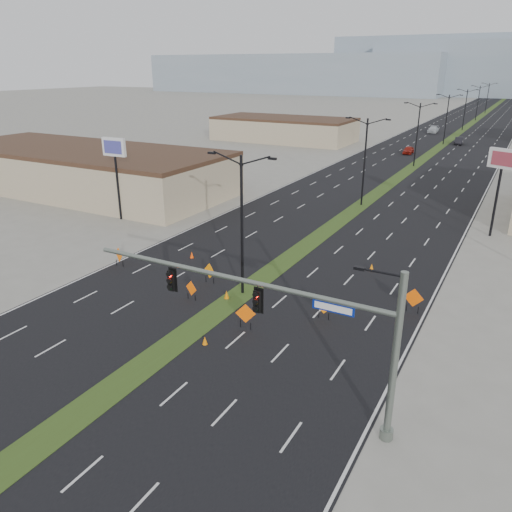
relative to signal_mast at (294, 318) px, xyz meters
The scene contains 30 objects.
ground 10.01m from the signal_mast, 166.85° to the right, with size 600.00×600.00×0.00m, color gray.
road_surface 98.49m from the signal_mast, 94.99° to the left, with size 25.00×400.00×0.02m, color black.
median_strip 98.49m from the signal_mast, 94.99° to the left, with size 2.00×400.00×0.04m, color #37491A.
building_sw_near 51.83m from the signal_mast, 147.26° to the left, with size 40.00×16.00×5.00m, color tan.
building_sw_far 92.41m from the signal_mast, 116.04° to the left, with size 30.00×14.00×4.50m, color tan.
mesa_west 306.35m from the signal_mast, 114.82° to the left, with size 180.00×50.00×22.00m, color #8294A2.
mesa_backdrop 320.53m from the signal_mast, 96.91° to the left, with size 140.00×50.00×32.00m, color #8294A2.
signal_mast is the anchor object (origin of this frame).
streetlight_0 13.18m from the signal_mast, 130.54° to the left, with size 5.15×0.24×10.02m.
streetlight_1 38.96m from the signal_mast, 102.69° to the left, with size 5.15×0.24×10.02m.
streetlight_2 66.56m from the signal_mast, 97.39° to the left, with size 5.15×0.24×10.02m.
streetlight_3 94.39m from the signal_mast, 95.20° to the left, with size 5.15×0.24×10.02m.
streetlight_4 122.30m from the signal_mast, 94.01° to the left, with size 5.15×0.24×10.02m.
streetlight_5 150.25m from the signal_mast, 93.26° to the left, with size 5.15×0.24×10.02m.
streetlight_6 178.21m from the signal_mast, 92.75° to the left, with size 5.15×0.24×10.02m.
car_left 79.24m from the signal_mast, 98.89° to the left, with size 1.63×4.04×1.38m, color #9C1B11.
car_mid 95.80m from the signal_mast, 93.45° to the left, with size 1.53×4.40×1.45m, color black.
car_far 113.99m from the signal_mast, 97.15° to the left, with size 2.17×5.33×1.55m, color silver.
construction_sign_0 22.57m from the signal_mast, 154.36° to the left, with size 1.13×0.54×1.62m.
construction_sign_1 13.89m from the signal_mast, 146.76° to the left, with size 1.06×0.31×1.44m.
construction_sign_2 16.07m from the signal_mast, 138.32° to the left, with size 1.15×0.43×1.60m.
construction_sign_3 8.84m from the signal_mast, 135.93° to the left, with size 1.21×0.48×1.70m.
construction_sign_4 10.12m from the signal_mast, 101.91° to the left, with size 1.15×0.31×1.56m.
construction_sign_5 13.69m from the signal_mast, 77.08° to the left, with size 1.31×0.07×1.74m.
cone_0 8.70m from the signal_mast, 158.39° to the left, with size 0.32×0.32×0.53m, color orange.
cone_1 13.28m from the signal_mast, 136.41° to the left, with size 0.38×0.38×0.64m, color orange.
cone_2 19.34m from the signal_mast, 94.85° to the left, with size 0.35×0.35×0.58m, color orange.
cone_3 21.70m from the signal_mast, 138.69° to the left, with size 0.35×0.35×0.58m, color #FF4505.
pole_sign_west 35.70m from the signal_mast, 145.99° to the left, with size 2.83×0.50×8.63m.
pole_sign_east_near 33.54m from the signal_mast, 79.75° to the left, with size 2.64×1.44×8.39m.
Camera 1 is at (16.72, -16.38, 15.46)m, focal length 35.00 mm.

